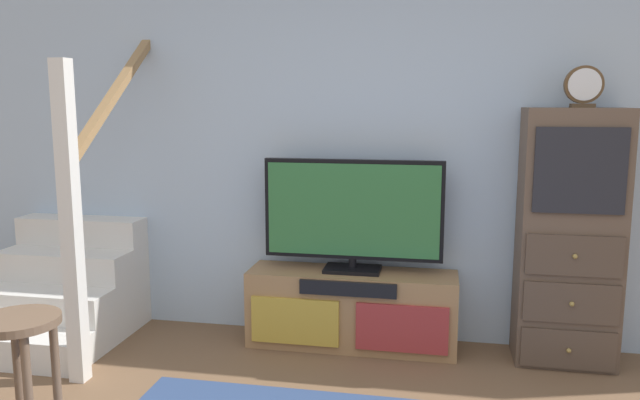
# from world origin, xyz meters

# --- Properties ---
(back_wall) EXTENTS (6.40, 0.12, 2.70)m
(back_wall) POSITION_xyz_m (0.00, 2.46, 1.35)
(back_wall) COLOR #A8BCD1
(back_wall) RESTS_ON ground_plane
(media_console) EXTENTS (1.34, 0.38, 0.49)m
(media_console) POSITION_xyz_m (-0.30, 2.19, 0.25)
(media_console) COLOR #997047
(media_console) RESTS_ON ground_plane
(television) EXTENTS (1.14, 0.22, 0.72)m
(television) POSITION_xyz_m (-0.30, 2.22, 0.88)
(television) COLOR black
(television) RESTS_ON media_console
(side_cabinet) EXTENTS (0.58, 0.38, 1.54)m
(side_cabinet) POSITION_xyz_m (1.00, 2.20, 0.77)
(side_cabinet) COLOR brown
(side_cabinet) RESTS_ON ground_plane
(desk_clock) EXTENTS (0.21, 0.08, 0.24)m
(desk_clock) POSITION_xyz_m (1.02, 2.19, 1.66)
(desk_clock) COLOR #4C3823
(desk_clock) RESTS_ON side_cabinet
(staircase) EXTENTS (1.00, 1.36, 2.20)m
(staircase) POSITION_xyz_m (-2.24, 2.20, 0.37)
(staircase) COLOR silver
(staircase) RESTS_ON ground_plane
(bar_stool_near) EXTENTS (0.34, 0.34, 0.69)m
(bar_stool_near) POSITION_xyz_m (-1.47, 0.55, 0.52)
(bar_stool_near) COLOR brown
(bar_stool_near) RESTS_ON ground_plane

